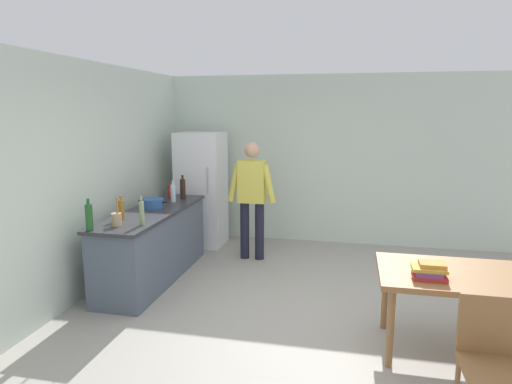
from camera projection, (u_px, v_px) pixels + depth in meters
ground_plane at (303, 322)px, 4.57m from camera, size 14.00×14.00×0.00m
wall_back at (325, 160)px, 7.21m from camera, size 6.40×0.12×2.70m
wall_left at (78, 181)px, 5.06m from camera, size 0.12×5.60×2.70m
kitchen_counter at (153, 245)px, 5.67m from camera, size 0.64×2.20×0.90m
refrigerator at (202, 189)px, 7.11m from camera, size 0.70×0.67×1.80m
person at (252, 193)px, 6.36m from camera, size 0.70×0.22×1.70m
dining_table at (461, 282)px, 3.86m from camera, size 1.40×0.90×0.75m
chair at (493, 355)px, 2.96m from camera, size 0.42×0.42×0.91m
cooking_pot at (153, 203)px, 5.74m from camera, size 0.40×0.28×0.12m
utensil_jar at (117, 219)px, 4.83m from camera, size 0.11×0.11×0.32m
bottle_vinegar_tall at (142, 213)px, 4.85m from camera, size 0.06×0.06×0.32m
bottle_water_clear at (173, 193)px, 6.09m from camera, size 0.07×0.07×0.30m
bottle_oil_amber at (121, 209)px, 5.12m from camera, size 0.06×0.06×0.28m
bottle_wine_green at (89, 217)px, 4.62m from camera, size 0.08×0.08×0.34m
bottle_wine_dark at (183, 189)px, 6.31m from camera, size 0.08×0.08×0.34m
bottle_sauce_red at (170, 192)px, 6.35m from camera, size 0.06×0.06×0.24m
book_stack at (430, 271)px, 3.71m from camera, size 0.28×0.20×0.14m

